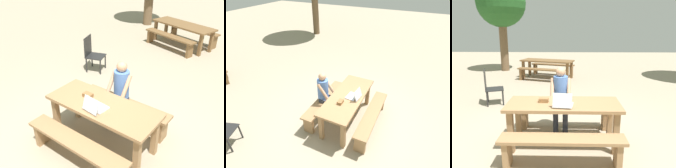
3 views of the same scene
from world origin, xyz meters
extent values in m
plane|color=tan|center=(0.00, 0.00, 0.00)|extent=(30.00, 30.00, 0.00)
cube|color=#9E754C|center=(0.00, 0.00, 0.71)|extent=(1.82, 0.72, 0.05)
cube|color=#9E754C|center=(-0.81, -0.26, 0.34)|extent=(0.09, 0.09, 0.69)
cube|color=#9E754C|center=(0.81, -0.26, 0.34)|extent=(0.09, 0.09, 0.69)
cube|color=#9E754C|center=(-0.81, 0.26, 0.34)|extent=(0.09, 0.09, 0.69)
cube|color=#9E754C|center=(0.81, 0.26, 0.34)|extent=(0.09, 0.09, 0.69)
cube|color=#9E754C|center=(0.00, -0.62, 0.43)|extent=(1.74, 0.30, 0.05)
cube|color=#9E754C|center=(-0.77, -0.62, 0.20)|extent=(0.08, 0.24, 0.41)
cube|color=#9E754C|center=(0.77, -0.62, 0.20)|extent=(0.08, 0.24, 0.41)
cube|color=#9E754C|center=(0.00, 0.62, 0.43)|extent=(1.74, 0.30, 0.05)
cube|color=#9E754C|center=(-0.77, 0.62, 0.20)|extent=(0.08, 0.24, 0.41)
cube|color=#9E754C|center=(0.77, 0.62, 0.20)|extent=(0.08, 0.24, 0.41)
cube|color=silver|center=(0.01, -0.11, 0.75)|extent=(0.31, 0.25, 0.02)
cube|color=silver|center=(-0.01, -0.25, 0.86)|extent=(0.30, 0.11, 0.21)
cube|color=#0F1933|center=(-0.01, -0.25, 0.86)|extent=(0.27, 0.09, 0.19)
cube|color=olive|center=(-0.32, 0.03, 0.77)|extent=(0.15, 0.10, 0.06)
cylinder|color=#333847|center=(-0.16, 0.44, 0.23)|extent=(0.10, 0.10, 0.45)
cylinder|color=#333847|center=(0.02, 0.44, 0.23)|extent=(0.10, 0.10, 0.45)
cube|color=#333847|center=(-0.07, 0.53, 0.49)|extent=(0.28, 0.28, 0.12)
cylinder|color=#517AC6|center=(-0.07, 0.62, 0.79)|extent=(0.27, 0.27, 0.51)
cylinder|color=tan|center=(-0.22, 0.52, 0.81)|extent=(0.07, 0.32, 0.41)
cylinder|color=tan|center=(0.08, 0.52, 0.81)|extent=(0.07, 0.32, 0.41)
sphere|color=tan|center=(-0.07, 0.62, 1.12)|extent=(0.18, 0.18, 0.18)
cube|color=#262626|center=(-1.83, 2.00, 0.40)|extent=(0.56, 0.56, 0.02)
cube|color=#262626|center=(-2.02, 1.93, 0.66)|extent=(0.16, 0.42, 0.50)
cylinder|color=#262626|center=(-1.58, 1.88, 0.19)|extent=(0.04, 0.04, 0.39)
cylinder|color=#262626|center=(-1.71, 2.24, 0.19)|extent=(0.04, 0.04, 0.39)
cylinder|color=#262626|center=(-1.94, 1.76, 0.19)|extent=(0.04, 0.04, 0.39)
cylinder|color=#262626|center=(-2.07, 2.12, 0.19)|extent=(0.04, 0.04, 0.39)
cube|color=brown|center=(-0.78, 5.10, 0.69)|extent=(2.16, 1.30, 0.05)
cube|color=brown|center=(-1.74, 5.11, 0.33)|extent=(0.11, 0.11, 0.66)
cube|color=brown|center=(0.01, 4.57, 0.33)|extent=(0.11, 0.11, 0.66)
cube|color=brown|center=(-1.58, 5.62, 0.33)|extent=(0.11, 0.11, 0.66)
cube|color=brown|center=(0.17, 5.08, 0.33)|extent=(0.11, 0.11, 0.66)
cube|color=brown|center=(-0.96, 4.53, 0.44)|extent=(1.84, 0.82, 0.05)
cube|color=brown|center=(-1.74, 4.76, 0.21)|extent=(0.15, 0.25, 0.42)
cube|color=brown|center=(-0.18, 4.29, 0.21)|extent=(0.15, 0.25, 0.42)
cube|color=brown|center=(-0.61, 5.67, 0.44)|extent=(1.84, 0.82, 0.05)
cube|color=brown|center=(-1.39, 5.91, 0.21)|extent=(0.15, 0.25, 0.42)
cube|color=brown|center=(0.17, 5.43, 0.21)|extent=(0.15, 0.25, 0.42)
cylinder|color=brown|center=(-2.92, 6.66, 1.20)|extent=(0.36, 0.36, 2.39)
sphere|color=#235623|center=(-2.92, 6.66, 3.04)|extent=(2.15, 2.15, 2.15)
camera|label=1|loc=(1.97, -2.38, 2.85)|focal=38.85mm
camera|label=2|loc=(-3.15, -1.28, 3.24)|focal=28.95mm
camera|label=3|loc=(0.09, -3.27, 1.88)|focal=34.52mm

